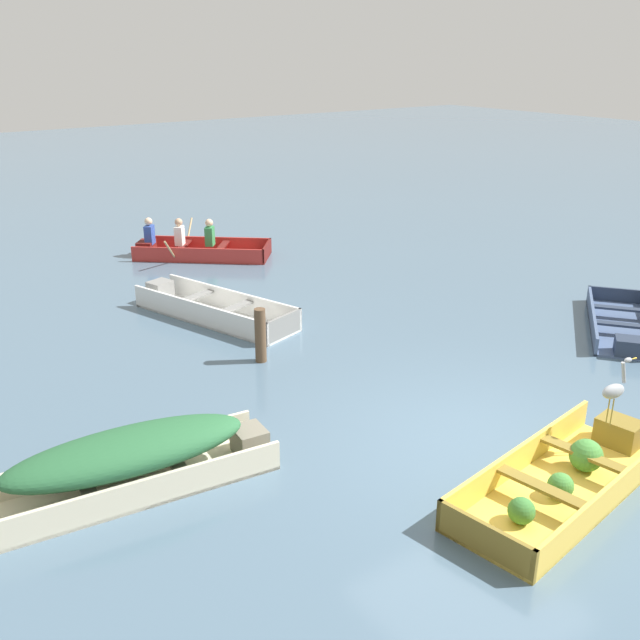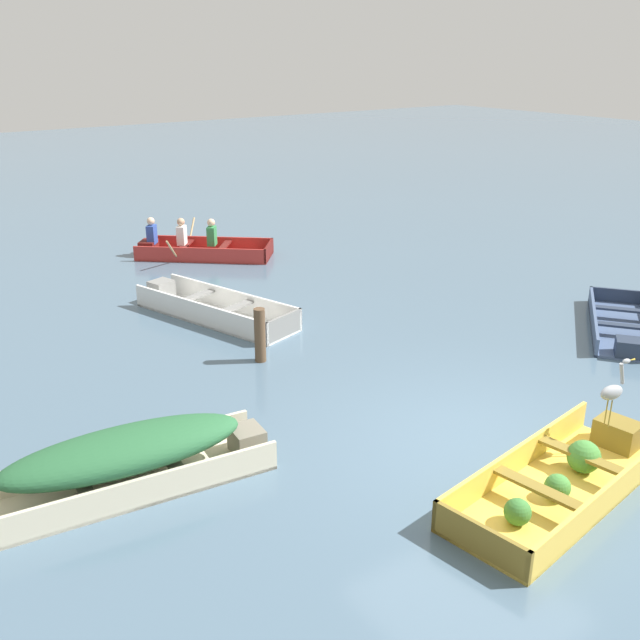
{
  "view_description": "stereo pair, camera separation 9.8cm",
  "coord_description": "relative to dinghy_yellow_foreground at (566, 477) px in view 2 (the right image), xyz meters",
  "views": [
    {
      "loc": [
        -6.14,
        -5.08,
        4.64
      ],
      "look_at": [
        0.37,
        3.99,
        0.35
      ],
      "focal_mm": 40.0,
      "sensor_mm": 36.0,
      "label": 1
    },
    {
      "loc": [
        -6.06,
        -5.13,
        4.64
      ],
      "look_at": [
        0.37,
        3.99,
        0.35
      ],
      "focal_mm": 40.0,
      "sensor_mm": 36.0,
      "label": 2
    }
  ],
  "objects": [
    {
      "name": "dinghy_yellow_foreground",
      "position": [
        0.0,
        0.0,
        0.0
      ],
      "size": [
        3.25,
        1.56,
        0.42
      ],
      "color": "#E5BC47",
      "rests_on": "ground"
    },
    {
      "name": "ground_plane",
      "position": [
        -0.1,
        1.17,
        -0.15
      ],
      "size": [
        80.0,
        80.0,
        0.0
      ],
      "primitive_type": "plane",
      "color": "slate"
    },
    {
      "name": "skiff_cream_far_moored",
      "position": [
        -3.97,
        2.82,
        0.26
      ],
      "size": [
        3.35,
        1.25,
        0.71
      ],
      "color": "beige",
      "rests_on": "ground"
    },
    {
      "name": "skiff_slate_blue_mid_moored",
      "position": [
        4.78,
        2.35,
        -0.05
      ],
      "size": [
        2.93,
        2.6,
        0.3
      ],
      "color": "#475B7F",
      "rests_on": "ground"
    },
    {
      "name": "skiff_white_near_moored",
      "position": [
        -0.73,
        7.24,
        0.0
      ],
      "size": [
        1.86,
        3.43,
        0.42
      ],
      "color": "white",
      "rests_on": "ground"
    },
    {
      "name": "rowboat_red_with_crew",
      "position": [
        0.83,
        11.04,
        0.07
      ],
      "size": [
        3.05,
        2.85,
        0.91
      ],
      "color": "#AD2D28",
      "rests_on": "ground"
    },
    {
      "name": "mooring_post",
      "position": [
        -1.01,
        4.97,
        0.29
      ],
      "size": [
        0.18,
        0.18,
        0.88
      ],
      "primitive_type": "cylinder",
      "color": "brown",
      "rests_on": "ground"
    },
    {
      "name": "heron_on_dinghy",
      "position": [
        0.95,
        0.17,
        0.74
      ],
      "size": [
        0.46,
        0.19,
        0.84
      ],
      "color": "olive",
      "rests_on": "dinghy_yellow_foreground"
    }
  ]
}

